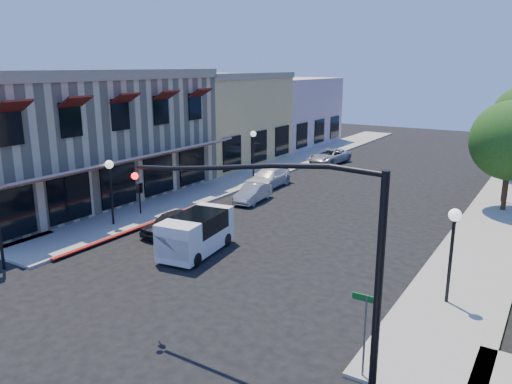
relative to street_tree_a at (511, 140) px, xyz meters
The scene contains 19 objects.
ground 24.06m from the street_tree_a, 111.80° to the right, with size 120.00×120.00×0.00m, color black.
sidewalk_left 18.71m from the street_tree_a, 164.10° to the left, with size 3.50×50.00×0.12m, color gray.
sidewalk_right 6.49m from the street_tree_a, 90.57° to the left, with size 3.50×50.00×0.12m, color gray.
curb_red_strip 21.45m from the street_tree_a, 138.28° to the right, with size 0.25×10.00×0.06m, color maroon.
corner_brick_building 26.63m from the street_tree_a, 155.60° to the right, with size 11.77×18.20×8.10m.
yellow_stucco_building 24.63m from the street_tree_a, behind, with size 10.00×12.00×7.60m, color tan.
pink_stucco_building 29.10m from the street_tree_a, 146.64° to the left, with size 10.00×12.00×7.00m, color beige.
street_tree_a is the anchor object (origin of this frame).
signal_mast_arm 20.71m from the street_tree_a, 98.17° to the right, with size 8.01×0.39×6.00m.
street_name_sign 20.00m from the street_tree_a, 93.76° to the right, with size 0.80×0.06×2.50m.
lamppost_left_near 22.30m from the street_tree_a, 141.02° to the right, with size 0.44×0.44×3.57m.
lamppost_left_far 17.36m from the street_tree_a, behind, with size 0.44×0.44×3.57m.
lamppost_right_near 14.08m from the street_tree_a, 91.23° to the right, with size 0.44×0.44×3.57m.
lamppost_right_far 2.49m from the street_tree_a, 98.53° to the left, with size 0.44×0.44×3.57m.
white_van 18.73m from the street_tree_a, 126.84° to the right, with size 2.27×4.26×1.80m.
parked_car_a 19.52m from the street_tree_a, 136.13° to the right, with size 1.39×3.45×1.18m, color black.
parked_car_b 15.29m from the street_tree_a, 156.43° to the right, with size 1.19×3.40×1.12m, color #A6A8AB.
parked_car_c 15.35m from the street_tree_a, behind, with size 1.82×4.47×1.30m, color silver.
parked_car_d 17.23m from the street_tree_a, 150.52° to the left, with size 2.09×4.54×1.26m, color #A7A9AC.
Camera 1 is at (11.35, -9.48, 8.32)m, focal length 35.00 mm.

